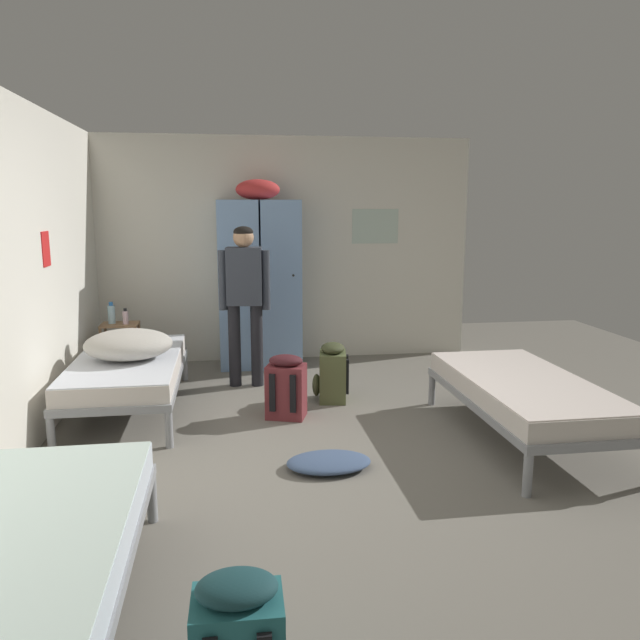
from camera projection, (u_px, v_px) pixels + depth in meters
ground_plane at (326, 455)px, 4.52m from camera, size 9.47×9.47×0.00m
room_backdrop at (162, 266)px, 5.33m from camera, size 4.34×5.98×2.56m
locker_bank at (259, 280)px, 6.90m from camera, size 0.90×0.55×2.07m
shelf_unit at (121, 344)px, 6.55m from camera, size 0.38×0.30×0.57m
bed_left_rear at (128, 369)px, 5.43m from camera, size 0.90×1.90×0.49m
bed_left_front at (18, 554)px, 2.55m from camera, size 0.90×1.90×0.49m
bed_right at (524, 392)px, 4.77m from camera, size 0.90×1.90×0.49m
bedding_heap at (129, 344)px, 5.33m from camera, size 0.74×0.67×0.25m
person_traveler at (245, 291)px, 6.10m from camera, size 0.50×0.24×1.59m
water_bottle at (111, 314)px, 6.50m from camera, size 0.08×0.08×0.23m
lotion_bottle at (126, 317)px, 6.47m from camera, size 0.06×0.06×0.17m
backpack_maroon at (286, 388)px, 5.30m from camera, size 0.38×0.39×0.55m
backpack_olive at (332, 373)px, 5.75m from camera, size 0.37×0.36×0.55m
clothes_pile_denim at (329, 462)px, 4.29m from camera, size 0.59×0.39×0.09m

